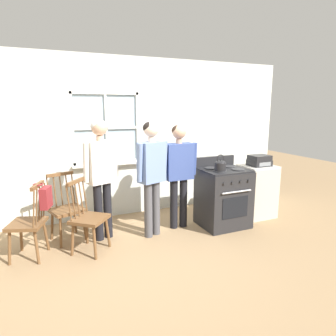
{
  "coord_description": "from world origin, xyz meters",
  "views": [
    {
      "loc": [
        -1.29,
        -3.59,
        1.88
      ],
      "look_at": [
        0.43,
        0.34,
        1.0
      ],
      "focal_mm": 32.0,
      "sensor_mm": 36.0,
      "label": 1
    }
  ],
  "objects_px": {
    "handbag": "(46,197)",
    "stereo": "(259,161)",
    "person_teen_center": "(152,168)",
    "chair_center_cluster": "(66,210)",
    "chair_by_window": "(29,224)",
    "person_elderly_left": "(101,167)",
    "chair_near_wall": "(88,219)",
    "stove": "(223,197)",
    "side_counter": "(257,191)",
    "potted_plant": "(107,158)",
    "person_adult_right": "(179,166)",
    "kettle": "(220,165)"
  },
  "relations": [
    {
      "from": "handbag",
      "to": "side_counter",
      "type": "bearing_deg",
      "value": 2.0
    },
    {
      "from": "kettle",
      "to": "stereo",
      "type": "xyz_separation_m",
      "value": [
        0.93,
        0.23,
        -0.04
      ]
    },
    {
      "from": "kettle",
      "to": "side_counter",
      "type": "xyz_separation_m",
      "value": [
        0.93,
        0.25,
        -0.57
      ]
    },
    {
      "from": "chair_by_window",
      "to": "person_elderly_left",
      "type": "distance_m",
      "value": 1.15
    },
    {
      "from": "person_teen_center",
      "to": "chair_center_cluster",
      "type": "bearing_deg",
      "value": 143.54
    },
    {
      "from": "chair_near_wall",
      "to": "side_counter",
      "type": "distance_m",
      "value": 2.89
    },
    {
      "from": "potted_plant",
      "to": "chair_center_cluster",
      "type": "bearing_deg",
      "value": -139.78
    },
    {
      "from": "chair_near_wall",
      "to": "person_elderly_left",
      "type": "relative_size",
      "value": 0.56
    },
    {
      "from": "chair_by_window",
      "to": "handbag",
      "type": "distance_m",
      "value": 0.42
    },
    {
      "from": "person_elderly_left",
      "to": "chair_near_wall",
      "type": "bearing_deg",
      "value": -147.65
    },
    {
      "from": "potted_plant",
      "to": "handbag",
      "type": "xyz_separation_m",
      "value": [
        -1.0,
        -1.06,
        -0.24
      ]
    },
    {
      "from": "person_elderly_left",
      "to": "kettle",
      "type": "xyz_separation_m",
      "value": [
        1.7,
        -0.4,
        -0.03
      ]
    },
    {
      "from": "stove",
      "to": "side_counter",
      "type": "distance_m",
      "value": 0.78
    },
    {
      "from": "person_adult_right",
      "to": "potted_plant",
      "type": "distance_m",
      "value": 1.25
    },
    {
      "from": "chair_center_cluster",
      "to": "stereo",
      "type": "height_order",
      "value": "stereo"
    },
    {
      "from": "chair_near_wall",
      "to": "stove",
      "type": "xyz_separation_m",
      "value": [
        2.11,
        0.05,
        0.03
      ]
    },
    {
      "from": "person_adult_right",
      "to": "chair_center_cluster",
      "type": "bearing_deg",
      "value": 172.52
    },
    {
      "from": "chair_by_window",
      "to": "kettle",
      "type": "bearing_deg",
      "value": 105.36
    },
    {
      "from": "stove",
      "to": "chair_near_wall",
      "type": "bearing_deg",
      "value": -178.72
    },
    {
      "from": "person_teen_center",
      "to": "stove",
      "type": "relative_size",
      "value": 1.55
    },
    {
      "from": "chair_near_wall",
      "to": "handbag",
      "type": "distance_m",
      "value": 0.6
    },
    {
      "from": "chair_center_cluster",
      "to": "stereo",
      "type": "relative_size",
      "value": 2.83
    },
    {
      "from": "chair_center_cluster",
      "to": "handbag",
      "type": "distance_m",
      "value": 0.61
    },
    {
      "from": "person_elderly_left",
      "to": "chair_center_cluster",
      "type": "bearing_deg",
      "value": 142.55
    },
    {
      "from": "chair_by_window",
      "to": "chair_near_wall",
      "type": "distance_m",
      "value": 0.72
    },
    {
      "from": "person_teen_center",
      "to": "side_counter",
      "type": "distance_m",
      "value": 2.03
    },
    {
      "from": "potted_plant",
      "to": "stereo",
      "type": "height_order",
      "value": "potted_plant"
    },
    {
      "from": "person_adult_right",
      "to": "person_elderly_left",
      "type": "bearing_deg",
      "value": 177.43
    },
    {
      "from": "chair_near_wall",
      "to": "stove",
      "type": "distance_m",
      "value": 2.12
    },
    {
      "from": "side_counter",
      "to": "potted_plant",
      "type": "bearing_deg",
      "value": 158.31
    },
    {
      "from": "stove",
      "to": "handbag",
      "type": "xyz_separation_m",
      "value": [
        -2.6,
        -0.0,
        0.32
      ]
    },
    {
      "from": "stereo",
      "to": "person_teen_center",
      "type": "bearing_deg",
      "value": -179.69
    },
    {
      "from": "chair_near_wall",
      "to": "chair_center_cluster",
      "type": "bearing_deg",
      "value": 65.89
    },
    {
      "from": "chair_center_cluster",
      "to": "side_counter",
      "type": "height_order",
      "value": "chair_center_cluster"
    },
    {
      "from": "kettle",
      "to": "side_counter",
      "type": "distance_m",
      "value": 1.12
    },
    {
      "from": "chair_center_cluster",
      "to": "kettle",
      "type": "xyz_separation_m",
      "value": [
        2.18,
        -0.56,
        0.58
      ]
    },
    {
      "from": "kettle",
      "to": "potted_plant",
      "type": "distance_m",
      "value": 1.87
    },
    {
      "from": "handbag",
      "to": "stereo",
      "type": "relative_size",
      "value": 0.9
    },
    {
      "from": "kettle",
      "to": "stereo",
      "type": "height_order",
      "value": "kettle"
    },
    {
      "from": "chair_center_cluster",
      "to": "person_adult_right",
      "type": "distance_m",
      "value": 1.76
    },
    {
      "from": "potted_plant",
      "to": "stereo",
      "type": "distance_m",
      "value": 2.56
    },
    {
      "from": "chair_near_wall",
      "to": "stove",
      "type": "height_order",
      "value": "stove"
    },
    {
      "from": "kettle",
      "to": "potted_plant",
      "type": "bearing_deg",
      "value": 140.47
    },
    {
      "from": "person_teen_center",
      "to": "handbag",
      "type": "xyz_separation_m",
      "value": [
        -1.43,
        -0.09,
        -0.24
      ]
    },
    {
      "from": "chair_by_window",
      "to": "side_counter",
      "type": "distance_m",
      "value": 3.59
    },
    {
      "from": "chair_by_window",
      "to": "kettle",
      "type": "height_order",
      "value": "kettle"
    },
    {
      "from": "chair_near_wall",
      "to": "potted_plant",
      "type": "height_order",
      "value": "potted_plant"
    },
    {
      "from": "kettle",
      "to": "person_teen_center",
      "type": "bearing_deg",
      "value": 168.03
    },
    {
      "from": "handbag",
      "to": "person_adult_right",
      "type": "bearing_deg",
      "value": 6.35
    },
    {
      "from": "chair_near_wall",
      "to": "stereo",
      "type": "xyz_separation_m",
      "value": [
        2.88,
        0.14,
        0.54
      ]
    }
  ]
}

